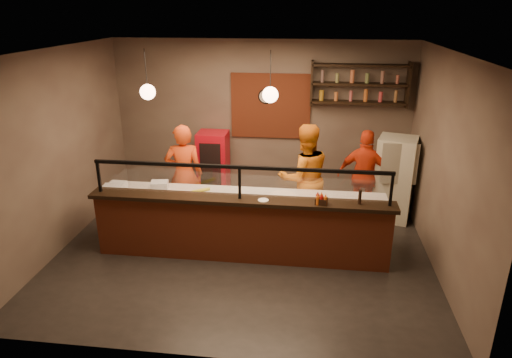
# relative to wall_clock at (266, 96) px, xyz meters

# --- Properties ---
(floor) EXTENTS (6.00, 6.00, 0.00)m
(floor) POSITION_rel_wall_clock_xyz_m (-0.10, -2.46, -2.10)
(floor) COLOR black
(floor) RESTS_ON ground
(ceiling) EXTENTS (6.00, 6.00, 0.00)m
(ceiling) POSITION_rel_wall_clock_xyz_m (-0.10, -2.46, 1.10)
(ceiling) COLOR #3C332E
(ceiling) RESTS_ON wall_back
(wall_back) EXTENTS (6.00, 0.00, 6.00)m
(wall_back) POSITION_rel_wall_clock_xyz_m (-0.10, 0.04, -0.50)
(wall_back) COLOR #736454
(wall_back) RESTS_ON floor
(wall_left) EXTENTS (0.00, 5.00, 5.00)m
(wall_left) POSITION_rel_wall_clock_xyz_m (-3.10, -2.46, -0.50)
(wall_left) COLOR #736454
(wall_left) RESTS_ON floor
(wall_right) EXTENTS (0.00, 5.00, 5.00)m
(wall_right) POSITION_rel_wall_clock_xyz_m (2.90, -2.46, -0.50)
(wall_right) COLOR #736454
(wall_right) RESTS_ON floor
(wall_front) EXTENTS (6.00, 0.00, 6.00)m
(wall_front) POSITION_rel_wall_clock_xyz_m (-0.10, -4.96, -0.50)
(wall_front) COLOR #736454
(wall_front) RESTS_ON floor
(brick_patch) EXTENTS (1.60, 0.04, 1.30)m
(brick_patch) POSITION_rel_wall_clock_xyz_m (0.10, 0.01, -0.20)
(brick_patch) COLOR #963D20
(brick_patch) RESTS_ON wall_back
(service_counter) EXTENTS (4.60, 0.25, 1.00)m
(service_counter) POSITION_rel_wall_clock_xyz_m (-0.10, -2.76, -1.60)
(service_counter) COLOR #963D20
(service_counter) RESTS_ON floor
(counter_ledge) EXTENTS (4.70, 0.37, 0.06)m
(counter_ledge) POSITION_rel_wall_clock_xyz_m (-0.10, -2.76, -1.07)
(counter_ledge) COLOR black
(counter_ledge) RESTS_ON service_counter
(worktop_cabinet) EXTENTS (4.60, 0.75, 0.85)m
(worktop_cabinet) POSITION_rel_wall_clock_xyz_m (-0.10, -2.26, -1.68)
(worktop_cabinet) COLOR gray
(worktop_cabinet) RESTS_ON floor
(worktop) EXTENTS (4.60, 0.75, 0.05)m
(worktop) POSITION_rel_wall_clock_xyz_m (-0.10, -2.26, -1.23)
(worktop) COLOR white
(worktop) RESTS_ON worktop_cabinet
(sneeze_guard) EXTENTS (4.50, 0.05, 0.52)m
(sneeze_guard) POSITION_rel_wall_clock_xyz_m (-0.10, -2.76, -0.73)
(sneeze_guard) COLOR white
(sneeze_guard) RESTS_ON counter_ledge
(wall_shelving) EXTENTS (1.84, 0.28, 0.85)m
(wall_shelving) POSITION_rel_wall_clock_xyz_m (1.80, -0.14, 0.30)
(wall_shelving) COLOR black
(wall_shelving) RESTS_ON wall_back
(wall_clock) EXTENTS (0.30, 0.04, 0.30)m
(wall_clock) POSITION_rel_wall_clock_xyz_m (0.00, 0.00, 0.00)
(wall_clock) COLOR black
(wall_clock) RESTS_ON wall_back
(pendant_left) EXTENTS (0.24, 0.24, 0.77)m
(pendant_left) POSITION_rel_wall_clock_xyz_m (-1.60, -2.26, 0.45)
(pendant_left) COLOR black
(pendant_left) RESTS_ON ceiling
(pendant_right) EXTENTS (0.24, 0.24, 0.77)m
(pendant_right) POSITION_rel_wall_clock_xyz_m (0.30, -2.26, 0.45)
(pendant_right) COLOR black
(pendant_right) RESTS_ON ceiling
(cook_left) EXTENTS (0.75, 0.57, 1.86)m
(cook_left) POSITION_rel_wall_clock_xyz_m (-1.32, -1.53, -1.17)
(cook_left) COLOR #DE4414
(cook_left) RESTS_ON floor
(cook_mid) EXTENTS (1.13, 1.00, 1.94)m
(cook_mid) POSITION_rel_wall_clock_xyz_m (0.85, -1.53, -1.13)
(cook_mid) COLOR orange
(cook_mid) RESTS_ON floor
(cook_right) EXTENTS (1.09, 0.64, 1.73)m
(cook_right) POSITION_rel_wall_clock_xyz_m (1.95, -1.03, -1.23)
(cook_right) COLOR red
(cook_right) RESTS_ON floor
(fridge) EXTENTS (0.80, 0.77, 1.58)m
(fridge) POSITION_rel_wall_clock_xyz_m (2.50, -0.90, -1.31)
(fridge) COLOR beige
(fridge) RESTS_ON floor
(red_cooler) EXTENTS (0.60, 0.55, 1.41)m
(red_cooler) POSITION_rel_wall_clock_xyz_m (-1.04, -0.31, -1.40)
(red_cooler) COLOR #B60C1A
(red_cooler) RESTS_ON floor
(pizza_dough) EXTENTS (0.58, 0.58, 0.01)m
(pizza_dough) POSITION_rel_wall_clock_xyz_m (0.52, -2.22, -1.19)
(pizza_dough) COLOR white
(pizza_dough) RESTS_ON worktop
(prep_tub_a) EXTENTS (0.32, 0.27, 0.14)m
(prep_tub_a) POSITION_rel_wall_clock_xyz_m (-1.56, -2.20, -1.13)
(prep_tub_a) COLOR silver
(prep_tub_a) RESTS_ON worktop
(prep_tub_b) EXTENTS (0.28, 0.22, 0.13)m
(prep_tub_b) POSITION_rel_wall_clock_xyz_m (-2.25, -2.30, -1.13)
(prep_tub_b) COLOR silver
(prep_tub_b) RESTS_ON worktop
(prep_tub_c) EXTENTS (0.33, 0.28, 0.16)m
(prep_tub_c) POSITION_rel_wall_clock_xyz_m (-2.25, -2.49, -1.12)
(prep_tub_c) COLOR silver
(prep_tub_c) RESTS_ON worktop
(rolling_pin) EXTENTS (0.29, 0.22, 0.05)m
(rolling_pin) POSITION_rel_wall_clock_xyz_m (-0.85, -2.21, -1.17)
(rolling_pin) COLOR yellow
(rolling_pin) RESTS_ON worktop
(condiment_caddy) EXTENTS (0.19, 0.16, 0.10)m
(condiment_caddy) POSITION_rel_wall_clock_xyz_m (1.12, -2.82, -0.99)
(condiment_caddy) COLOR black
(condiment_caddy) RESTS_ON counter_ledge
(pepper_mill) EXTENTS (0.06, 0.06, 0.22)m
(pepper_mill) POSITION_rel_wall_clock_xyz_m (1.68, -2.75, -0.93)
(pepper_mill) COLOR black
(pepper_mill) RESTS_ON counter_ledge
(small_plate) EXTENTS (0.19, 0.19, 0.01)m
(small_plate) POSITION_rel_wall_clock_xyz_m (0.26, -2.80, -1.03)
(small_plate) COLOR white
(small_plate) RESTS_ON counter_ledge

